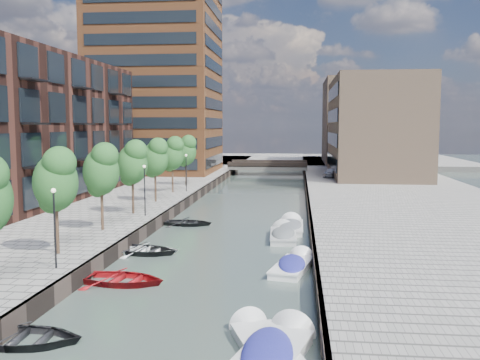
% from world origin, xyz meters
% --- Properties ---
extents(water, '(300.00, 300.00, 0.00)m').
position_xyz_m(water, '(0.00, 40.00, 0.00)').
color(water, '#38473F').
rests_on(water, ground).
extents(quay_right, '(20.00, 140.00, 1.00)m').
position_xyz_m(quay_right, '(16.00, 40.00, 0.50)').
color(quay_right, gray).
rests_on(quay_right, ground).
extents(quay_wall_left, '(0.25, 140.00, 1.00)m').
position_xyz_m(quay_wall_left, '(-6.10, 40.00, 0.50)').
color(quay_wall_left, '#332823').
rests_on(quay_wall_left, ground).
extents(quay_wall_right, '(0.25, 140.00, 1.00)m').
position_xyz_m(quay_wall_right, '(6.10, 40.00, 0.50)').
color(quay_wall_right, '#332823').
rests_on(quay_wall_right, ground).
extents(far_closure, '(80.00, 40.00, 1.00)m').
position_xyz_m(far_closure, '(0.00, 100.00, 0.50)').
color(far_closure, gray).
rests_on(far_closure, ground).
extents(apartment_block, '(8.00, 38.00, 14.00)m').
position_xyz_m(apartment_block, '(-20.00, 30.00, 8.00)').
color(apartment_block, '#331913').
rests_on(apartment_block, quay_left).
extents(tower, '(18.00, 18.00, 30.00)m').
position_xyz_m(tower, '(-17.00, 65.00, 16.00)').
color(tower, brown).
rests_on(tower, quay_left).
extents(tan_block_near, '(12.00, 25.00, 14.00)m').
position_xyz_m(tan_block_near, '(16.00, 62.00, 8.00)').
color(tan_block_near, '#8E7157').
rests_on(tan_block_near, quay_right).
extents(tan_block_far, '(12.00, 20.00, 16.00)m').
position_xyz_m(tan_block_far, '(16.00, 88.00, 9.00)').
color(tan_block_far, '#8E7157').
rests_on(tan_block_far, quay_right).
extents(bridge, '(13.00, 6.00, 1.30)m').
position_xyz_m(bridge, '(0.00, 72.00, 1.39)').
color(bridge, gray).
rests_on(bridge, ground).
extents(tree_1, '(2.50, 2.50, 5.95)m').
position_xyz_m(tree_1, '(-8.50, 11.00, 5.31)').
color(tree_1, '#382619').
rests_on(tree_1, quay_left).
extents(tree_2, '(2.50, 2.50, 5.95)m').
position_xyz_m(tree_2, '(-8.50, 18.00, 5.31)').
color(tree_2, '#382619').
rests_on(tree_2, quay_left).
extents(tree_3, '(2.50, 2.50, 5.95)m').
position_xyz_m(tree_3, '(-8.50, 25.00, 5.31)').
color(tree_3, '#382619').
rests_on(tree_3, quay_left).
extents(tree_4, '(2.50, 2.50, 5.95)m').
position_xyz_m(tree_4, '(-8.50, 32.00, 5.31)').
color(tree_4, '#382619').
rests_on(tree_4, quay_left).
extents(tree_5, '(2.50, 2.50, 5.95)m').
position_xyz_m(tree_5, '(-8.50, 39.00, 5.31)').
color(tree_5, '#382619').
rests_on(tree_5, quay_left).
extents(tree_6, '(2.50, 2.50, 5.95)m').
position_xyz_m(tree_6, '(-8.50, 46.00, 5.31)').
color(tree_6, '#382619').
rests_on(tree_6, quay_left).
extents(lamp_0, '(0.24, 0.24, 4.12)m').
position_xyz_m(lamp_0, '(-7.20, 8.00, 3.51)').
color(lamp_0, black).
rests_on(lamp_0, quay_left).
extents(lamp_1, '(0.24, 0.24, 4.12)m').
position_xyz_m(lamp_1, '(-7.20, 24.00, 3.51)').
color(lamp_1, black).
rests_on(lamp_1, quay_left).
extents(lamp_2, '(0.24, 0.24, 4.12)m').
position_xyz_m(lamp_2, '(-7.20, 40.00, 3.51)').
color(lamp_2, black).
rests_on(lamp_2, quay_left).
extents(sloop_0, '(4.70, 3.46, 0.94)m').
position_xyz_m(sloop_0, '(-5.23, 1.00, 0.00)').
color(sloop_0, black).
rests_on(sloop_0, ground).
extents(sloop_1, '(5.19, 4.13, 0.96)m').
position_xyz_m(sloop_1, '(-4.89, 15.50, 0.00)').
color(sloop_1, black).
rests_on(sloop_1, ground).
extents(sloop_2, '(5.08, 3.90, 0.97)m').
position_xyz_m(sloop_2, '(-4.09, 8.94, 0.00)').
color(sloop_2, maroon).
rests_on(sloop_2, ground).
extents(sloop_3, '(4.37, 3.26, 0.86)m').
position_xyz_m(sloop_3, '(-4.62, 15.57, 0.00)').
color(sloop_3, white).
rests_on(sloop_3, ground).
extents(sloop_4, '(4.42, 3.30, 0.88)m').
position_xyz_m(sloop_4, '(-4.10, 25.57, 0.00)').
color(sloop_4, black).
rests_on(sloop_4, ground).
extents(motorboat_0, '(3.42, 6.02, 1.90)m').
position_xyz_m(motorboat_0, '(4.25, 0.52, 0.23)').
color(motorboat_0, silver).
rests_on(motorboat_0, ground).
extents(motorboat_1, '(2.04, 5.39, 1.78)m').
position_xyz_m(motorboat_1, '(4.01, 21.32, 0.22)').
color(motorboat_1, '#B2B2B0').
rests_on(motorboat_1, ground).
extents(motorboat_2, '(3.30, 5.21, 1.64)m').
position_xyz_m(motorboat_2, '(3.81, 1.66, 0.10)').
color(motorboat_2, silver).
rests_on(motorboat_2, ground).
extents(motorboat_3, '(2.72, 5.15, 1.64)m').
position_xyz_m(motorboat_3, '(4.88, 12.82, 0.20)').
color(motorboat_3, white).
rests_on(motorboat_3, ground).
extents(motorboat_4, '(1.94, 5.54, 1.84)m').
position_xyz_m(motorboat_4, '(4.52, 24.58, 0.22)').
color(motorboat_4, silver).
rests_on(motorboat_4, ground).
extents(car, '(2.86, 4.12, 1.30)m').
position_xyz_m(car, '(9.69, 58.21, 1.65)').
color(car, silver).
rests_on(car, quay_right).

